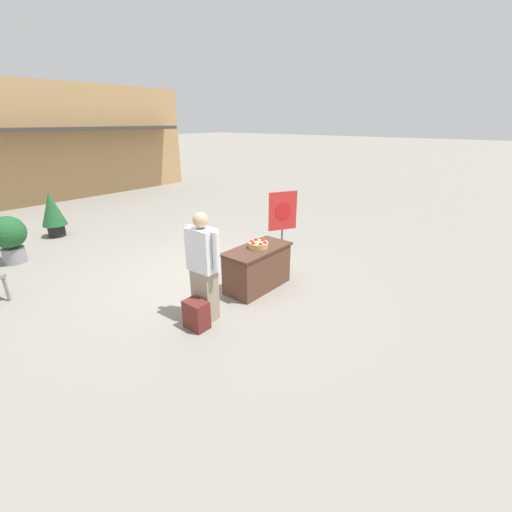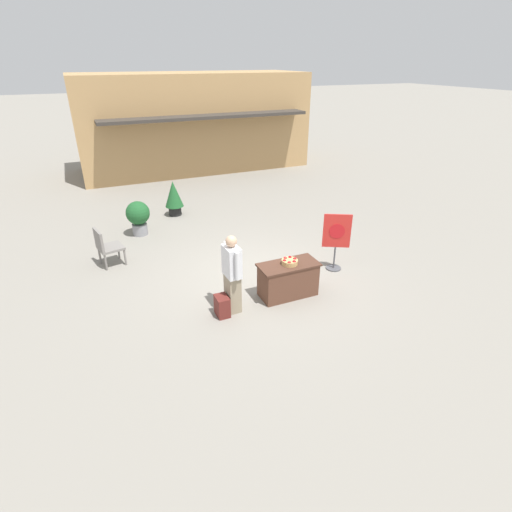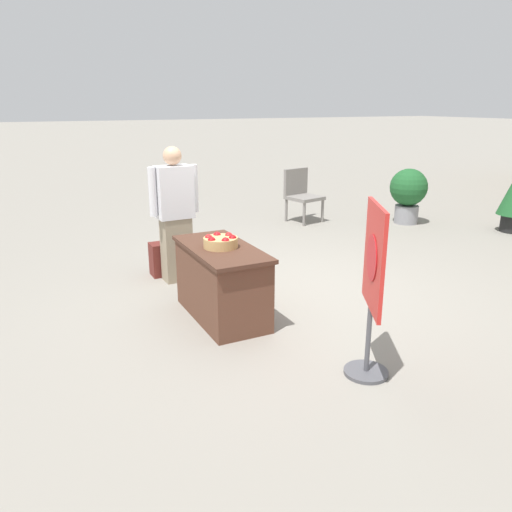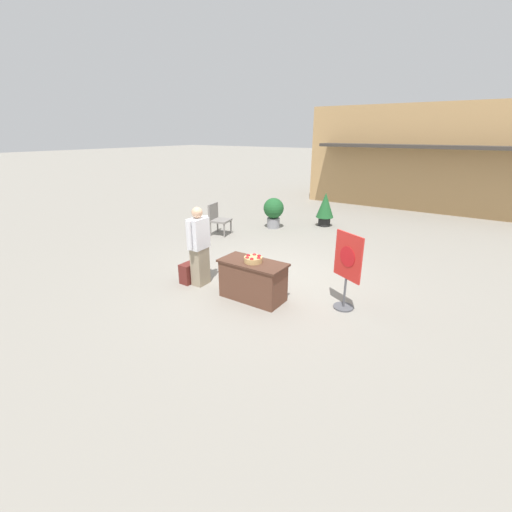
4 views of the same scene
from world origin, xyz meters
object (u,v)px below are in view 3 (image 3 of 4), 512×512
object	(u,v)px
display_table	(222,282)
apple_basket	(221,242)
potted_plant_far_left	(408,192)
backpack	(164,259)
patio_chair	(301,192)
poster_board	(372,283)
person_visitor	(175,214)

from	to	relation	value
display_table	apple_basket	size ratio (longest dim) A/B	3.75
display_table	apple_basket	bearing A→B (deg)	-26.78
display_table	potted_plant_far_left	xyz separation A→B (m)	(-2.36, 4.62, 0.20)
backpack	display_table	bearing A→B (deg)	5.67
apple_basket	patio_chair	bearing A→B (deg)	138.58
poster_board	potted_plant_far_left	bearing A→B (deg)	-107.11
person_visitor	backpack	size ratio (longest dim) A/B	3.88
display_table	backpack	size ratio (longest dim) A/B	3.02
potted_plant_far_left	poster_board	bearing A→B (deg)	-45.58
backpack	potted_plant_far_left	bearing A→B (deg)	99.78
person_visitor	potted_plant_far_left	size ratio (longest dim) A/B	1.65
patio_chair	potted_plant_far_left	distance (m)	1.93
apple_basket	potted_plant_far_left	bearing A→B (deg)	117.18
patio_chair	potted_plant_far_left	size ratio (longest dim) A/B	0.96
poster_board	apple_basket	bearing A→B (deg)	-40.10
poster_board	potted_plant_far_left	world-z (taller)	poster_board
display_table	potted_plant_far_left	world-z (taller)	potted_plant_far_left
display_table	patio_chair	world-z (taller)	patio_chair
backpack	poster_board	distance (m)	3.26
apple_basket	poster_board	distance (m)	1.68
backpack	poster_board	world-z (taller)	poster_board
display_table	backpack	bearing A→B (deg)	-174.33
patio_chair	potted_plant_far_left	xyz separation A→B (m)	(1.02, 1.63, 0.05)
person_visitor	apple_basket	bearing A→B (deg)	-0.38
patio_chair	potted_plant_far_left	bearing A→B (deg)	45.40
poster_board	backpack	bearing A→B (deg)	-47.87
backpack	patio_chair	xyz separation A→B (m)	(-1.84, 3.14, 0.32)
apple_basket	potted_plant_far_left	size ratio (longest dim) A/B	0.34
apple_basket	person_visitor	distance (m)	1.29
display_table	potted_plant_far_left	bearing A→B (deg)	117.07
apple_basket	display_table	bearing A→B (deg)	153.22
patio_chair	person_visitor	bearing A→B (deg)	-67.98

